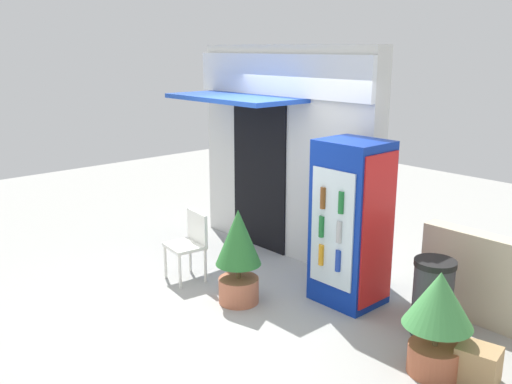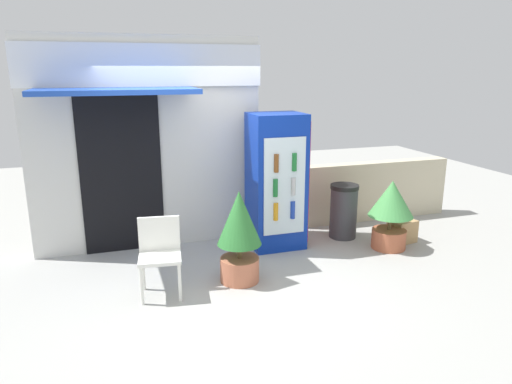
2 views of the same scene
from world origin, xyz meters
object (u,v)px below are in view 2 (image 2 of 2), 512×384
drink_cooler (277,181)px  plastic_chair (160,250)px  potted_plant_near_shop (239,232)px  potted_plant_curbside (391,208)px  cardboard_box (402,231)px  trash_bin (343,211)px

drink_cooler → plastic_chair: (-1.75, -0.98, -0.43)m
plastic_chair → potted_plant_near_shop: potted_plant_near_shop is taller
potted_plant_curbside → plastic_chair: bearing=-173.3°
drink_cooler → potted_plant_curbside: (1.47, -0.60, -0.36)m
potted_plant_curbside → cardboard_box: size_ratio=2.77×
drink_cooler → potted_plant_curbside: bearing=-22.3°
potted_plant_near_shop → cardboard_box: bearing=11.3°
plastic_chair → drink_cooler: bearing=29.3°
drink_cooler → cardboard_box: drink_cooler is taller
potted_plant_near_shop → drink_cooler: bearing=49.6°
potted_plant_curbside → trash_bin: potted_plant_curbside is taller
plastic_chair → cardboard_box: bearing=8.6°
potted_plant_near_shop → potted_plant_curbside: (2.30, 0.37, -0.04)m
potted_plant_curbside → cardboard_box: 0.56m
trash_bin → potted_plant_near_shop: bearing=-152.9°
drink_cooler → potted_plant_curbside: size_ratio=1.93×
drink_cooler → plastic_chair: 2.05m
plastic_chair → potted_plant_near_shop: (0.93, 0.01, 0.11)m
potted_plant_near_shop → cardboard_box: 2.72m
drink_cooler → potted_plant_curbside: 1.63m
potted_plant_near_shop → potted_plant_curbside: size_ratio=1.14×
drink_cooler → potted_plant_curbside: drink_cooler is taller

